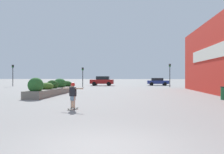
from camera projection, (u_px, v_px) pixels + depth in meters
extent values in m
plane|color=gray|center=(102.00, 149.00, 5.59)|extent=(300.00, 300.00, 0.00)
cube|color=slate|center=(53.00, 91.00, 22.48)|extent=(1.31, 10.38, 0.58)
ellipsoid|color=#286028|center=(36.00, 85.00, 18.20)|extent=(1.14, 1.14, 1.11)
ellipsoid|color=#3D6623|center=(46.00, 86.00, 20.63)|extent=(1.15, 1.14, 0.63)
ellipsoid|color=#234C1E|center=(52.00, 85.00, 22.33)|extent=(1.08, 0.88, 0.83)
ellipsoid|color=#286028|center=(60.00, 83.00, 24.45)|extent=(1.28, 1.21, 0.98)
ellipsoid|color=#234C1E|center=(66.00, 84.00, 26.84)|extent=(1.27, 1.23, 0.67)
cube|color=black|center=(73.00, 108.00, 12.28)|extent=(0.44, 0.73, 0.01)
cylinder|color=beige|center=(74.00, 108.00, 12.54)|extent=(0.07, 0.07, 0.05)
cylinder|color=beige|center=(77.00, 109.00, 12.47)|extent=(0.07, 0.07, 0.05)
cylinder|color=beige|center=(68.00, 110.00, 12.10)|extent=(0.07, 0.07, 0.05)
cylinder|color=beige|center=(71.00, 110.00, 12.02)|extent=(0.07, 0.07, 0.05)
cylinder|color=tan|center=(72.00, 102.00, 12.31)|extent=(0.13, 0.13, 0.57)
cylinder|color=tan|center=(74.00, 102.00, 12.25)|extent=(0.13, 0.13, 0.57)
cube|color=slate|center=(73.00, 98.00, 12.28)|extent=(0.25, 0.23, 0.21)
cube|color=black|center=(73.00, 92.00, 12.28)|extent=(0.36, 0.27, 0.45)
cylinder|color=tan|center=(67.00, 88.00, 12.44)|extent=(0.42, 0.22, 0.07)
cylinder|color=tan|center=(79.00, 88.00, 12.12)|extent=(0.42, 0.22, 0.07)
sphere|color=tan|center=(73.00, 85.00, 12.28)|extent=(0.19, 0.19, 0.19)
sphere|color=red|center=(73.00, 85.00, 12.28)|extent=(0.21, 0.21, 0.21)
cube|color=navy|center=(158.00, 82.00, 45.18)|extent=(3.80, 1.87, 0.59)
cube|color=black|center=(157.00, 79.00, 45.20)|extent=(2.09, 1.64, 0.46)
cylinder|color=black|center=(164.00, 84.00, 45.97)|extent=(0.61, 0.22, 0.61)
cylinder|color=black|center=(165.00, 84.00, 44.21)|extent=(0.61, 0.22, 0.61)
cylinder|color=black|center=(151.00, 84.00, 46.16)|extent=(0.61, 0.22, 0.61)
cylinder|color=black|center=(152.00, 84.00, 44.40)|extent=(0.61, 0.22, 0.61)
cube|color=maroon|center=(102.00, 82.00, 44.38)|extent=(4.13, 1.82, 0.74)
cube|color=black|center=(103.00, 78.00, 44.37)|extent=(2.27, 1.60, 0.58)
cylinder|color=black|center=(94.00, 84.00, 43.62)|extent=(0.70, 0.22, 0.70)
cylinder|color=black|center=(96.00, 84.00, 45.35)|extent=(0.70, 0.22, 0.70)
cylinder|color=black|center=(109.00, 84.00, 43.42)|extent=(0.70, 0.22, 0.70)
cylinder|color=black|center=(110.00, 84.00, 45.14)|extent=(0.70, 0.22, 0.70)
cylinder|color=black|center=(83.00, 79.00, 39.33)|extent=(0.11, 0.11, 2.60)
cube|color=black|center=(83.00, 69.00, 39.32)|extent=(0.28, 0.20, 0.45)
sphere|color=#2D2823|center=(83.00, 68.00, 39.20)|extent=(0.15, 0.15, 0.15)
sphere|color=#2D2823|center=(83.00, 69.00, 39.20)|extent=(0.15, 0.15, 0.15)
sphere|color=green|center=(83.00, 70.00, 39.20)|extent=(0.15, 0.15, 0.15)
cylinder|color=black|center=(170.00, 77.00, 38.73)|extent=(0.11, 0.11, 3.15)
cube|color=black|center=(170.00, 65.00, 38.72)|extent=(0.28, 0.20, 0.45)
sphere|color=#2D2823|center=(170.00, 64.00, 38.60)|extent=(0.15, 0.15, 0.15)
sphere|color=#2D2823|center=(170.00, 65.00, 38.60)|extent=(0.15, 0.15, 0.15)
sphere|color=green|center=(170.00, 66.00, 38.60)|extent=(0.15, 0.15, 0.15)
cylinder|color=black|center=(13.00, 77.00, 40.73)|extent=(0.11, 0.11, 3.10)
cube|color=black|center=(13.00, 66.00, 40.73)|extent=(0.28, 0.20, 0.45)
sphere|color=#2D2823|center=(12.00, 65.00, 40.61)|extent=(0.15, 0.15, 0.15)
sphere|color=#2D2823|center=(12.00, 66.00, 40.61)|extent=(0.15, 0.15, 0.15)
sphere|color=green|center=(12.00, 67.00, 40.61)|extent=(0.15, 0.15, 0.15)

